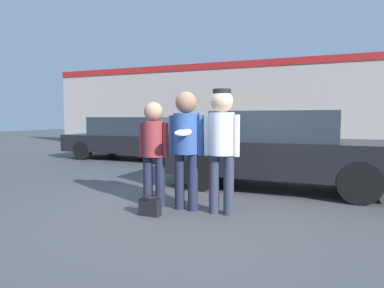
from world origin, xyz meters
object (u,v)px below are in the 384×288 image
at_px(handbag, 150,206).
at_px(parked_car_near, 279,149).
at_px(person_right, 222,138).
at_px(person_middle_with_frisbee, 186,139).
at_px(shrub, 201,133).
at_px(person_left, 154,145).
at_px(parked_car_far, 132,138).

bearing_deg(handbag, parked_car_near, 61.85).
height_order(person_right, handbag, person_right).
bearing_deg(handbag, person_middle_with_frisbee, 53.14).
bearing_deg(person_middle_with_frisbee, person_right, -0.76).
bearing_deg(shrub, person_middle_with_frisbee, -70.26).
distance_m(person_left, parked_car_far, 6.35).
bearing_deg(parked_car_near, shrub, 121.25).
bearing_deg(parked_car_far, handbag, -55.53).
distance_m(person_left, person_right, 1.13).
distance_m(person_middle_with_frisbee, parked_car_far, 6.70).
bearing_deg(parked_car_near, person_middle_with_frisbee, -116.02).
height_order(parked_car_near, handbag, parked_car_near).
relative_size(parked_car_far, handbag, 15.00).
bearing_deg(person_right, parked_car_far, 132.79).
relative_size(parked_car_near, shrub, 3.10).
height_order(person_middle_with_frisbee, handbag, person_middle_with_frisbee).
height_order(person_right, parked_car_far, person_right).
bearing_deg(handbag, shrub, 107.05).
relative_size(parked_car_near, parked_car_far, 0.98).
height_order(person_right, parked_car_near, person_right).
bearing_deg(person_right, person_middle_with_frisbee, 179.24).
relative_size(person_right, handbag, 6.01).
bearing_deg(person_left, person_middle_with_frisbee, -1.38).
height_order(shrub, handbag, shrub).
height_order(person_left, parked_car_near, person_left).
xyz_separation_m(shrub, handbag, (3.10, -10.13, -0.58)).
xyz_separation_m(person_middle_with_frisbee, handbag, (-0.36, -0.48, -0.95)).
relative_size(person_middle_with_frisbee, shrub, 1.25).
height_order(person_left, handbag, person_left).
bearing_deg(parked_car_far, shrub, 80.14).
relative_size(person_middle_with_frisbee, handbag, 5.95).
relative_size(person_middle_with_frisbee, parked_car_near, 0.40).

